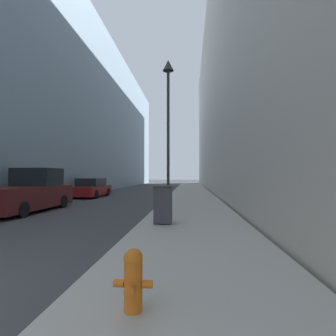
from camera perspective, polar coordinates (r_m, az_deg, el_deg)
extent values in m
cube|color=#B7B2A8|center=(20.14, 5.14, -6.26)|extent=(3.60, 60.00, 0.14)
cube|color=#849EB2|center=(32.75, -23.52, 11.40)|extent=(12.00, 60.00, 18.00)
cube|color=beige|center=(30.63, 20.56, 16.14)|extent=(12.00, 60.00, 21.98)
cylinder|color=orange|center=(3.36, -7.58, -24.13)|extent=(0.21, 0.21, 0.57)
sphere|color=orange|center=(3.25, -7.55, -18.88)|extent=(0.22, 0.22, 0.22)
cylinder|color=orange|center=(3.23, -7.55, -17.74)|extent=(0.06, 0.06, 0.05)
cylinder|color=orange|center=(3.20, -8.28, -24.78)|extent=(0.11, 0.12, 0.11)
cylinder|color=orange|center=(3.38, -10.58, -23.42)|extent=(0.12, 0.09, 0.09)
cylinder|color=orange|center=(3.32, -4.50, -23.90)|extent=(0.12, 0.09, 0.09)
cube|color=#3D3D42|center=(8.64, -1.08, -8.11)|extent=(0.56, 0.56, 1.12)
cube|color=#2D2D31|center=(8.59, -1.08, -4.14)|extent=(0.58, 0.58, 0.08)
cylinder|color=black|center=(8.97, -2.47, -11.16)|extent=(0.05, 0.16, 0.16)
cylinder|color=black|center=(8.92, 0.63, -11.21)|extent=(0.05, 0.16, 0.16)
cylinder|color=#2D332D|center=(12.13, 0.04, -8.44)|extent=(0.25, 0.25, 0.25)
cylinder|color=#2D332D|center=(12.16, 0.04, 6.19)|extent=(0.13, 0.13, 6.44)
cone|color=#2D332D|center=(13.09, 0.04, 21.45)|extent=(0.51, 0.51, 0.51)
cube|color=#561919|center=(14.03, -28.57, -5.59)|extent=(2.06, 5.38, 1.02)
cube|color=black|center=(14.79, -26.51, -1.73)|extent=(1.90, 1.72, 0.88)
cylinder|color=black|center=(15.97, -28.17, -6.40)|extent=(0.24, 0.64, 0.64)
cylinder|color=black|center=(15.02, -21.97, -6.79)|extent=(0.24, 0.64, 0.64)
cylinder|color=black|center=(12.15, -29.14, -7.96)|extent=(0.24, 0.64, 0.64)
cube|color=maroon|center=(21.60, -16.38, -4.71)|extent=(1.87, 4.65, 0.70)
cube|color=#1E2328|center=(21.57, -16.36, -2.97)|extent=(1.65, 2.42, 0.61)
cylinder|color=black|center=(23.22, -17.13, -4.96)|extent=(0.24, 0.64, 0.64)
cylinder|color=black|center=(22.64, -13.05, -5.07)|extent=(0.24, 0.64, 0.64)
cylinder|color=black|center=(20.66, -20.03, -5.36)|extent=(0.24, 0.64, 0.64)
cylinder|color=black|center=(20.00, -15.52, -5.52)|extent=(0.24, 0.64, 0.64)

